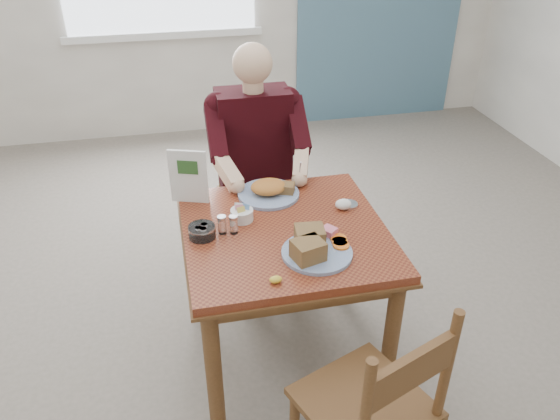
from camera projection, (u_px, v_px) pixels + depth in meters
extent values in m
plane|color=#685F54|center=(284.00, 349.00, 2.83)|extent=(6.00, 6.00, 0.00)
ellipsoid|color=yellow|center=(276.00, 280.00, 2.11)|extent=(0.05, 0.04, 0.03)
ellipsoid|color=white|center=(343.00, 204.00, 2.58)|extent=(0.08, 0.07, 0.05)
cylinder|color=silver|center=(349.00, 204.00, 2.61)|extent=(0.10, 0.10, 0.01)
cube|color=white|center=(164.00, 35.00, 4.75)|extent=(1.72, 0.04, 0.06)
cube|color=brown|center=(285.00, 232.00, 2.45)|extent=(0.90, 0.90, 0.04)
cube|color=brown|center=(285.00, 238.00, 2.47)|extent=(0.92, 0.92, 0.01)
cylinder|color=brown|center=(214.00, 370.00, 2.25)|extent=(0.07, 0.07, 0.71)
cylinder|color=brown|center=(391.00, 341.00, 2.40)|extent=(0.07, 0.07, 0.71)
cylinder|color=brown|center=(197.00, 260.00, 2.90)|extent=(0.07, 0.07, 0.71)
cylinder|color=brown|center=(337.00, 242.00, 3.05)|extent=(0.07, 0.07, 0.71)
cube|color=brown|center=(307.00, 300.00, 2.17)|extent=(0.80, 0.03, 0.08)
cube|color=brown|center=(268.00, 203.00, 2.82)|extent=(0.80, 0.03, 0.08)
cube|color=brown|center=(199.00, 256.00, 2.42)|extent=(0.03, 0.80, 0.08)
cube|color=brown|center=(366.00, 235.00, 2.56)|extent=(0.03, 0.80, 0.08)
cylinder|color=brown|center=(232.00, 255.00, 3.16)|extent=(0.04, 0.04, 0.45)
cylinder|color=brown|center=(293.00, 247.00, 3.23)|extent=(0.04, 0.04, 0.45)
cylinder|color=brown|center=(224.00, 223.00, 3.46)|extent=(0.04, 0.04, 0.45)
cylinder|color=brown|center=(280.00, 216.00, 3.53)|extent=(0.04, 0.04, 0.45)
cube|color=brown|center=(256.00, 201.00, 3.22)|extent=(0.42, 0.42, 0.03)
cylinder|color=brown|center=(220.00, 155.00, 3.21)|extent=(0.04, 0.04, 0.50)
cylinder|color=brown|center=(280.00, 149.00, 3.28)|extent=(0.04, 0.04, 0.50)
cube|color=brown|center=(250.00, 136.00, 3.19)|extent=(0.38, 0.03, 0.14)
cylinder|color=brown|center=(364.00, 393.00, 2.32)|extent=(0.05, 0.05, 0.45)
cube|color=brown|center=(364.00, 403.00, 1.98)|extent=(0.54, 0.54, 0.03)
cylinder|color=brown|center=(365.00, 420.00, 1.64)|extent=(0.05, 0.05, 0.50)
cylinder|color=brown|center=(447.00, 369.00, 1.81)|extent=(0.05, 0.05, 0.50)
cube|color=brown|center=(412.00, 371.00, 1.68)|extent=(0.37, 0.17, 0.14)
cube|color=gray|center=(242.00, 202.00, 3.06)|extent=(0.13, 0.38, 0.12)
cube|color=gray|center=(277.00, 198.00, 3.10)|extent=(0.13, 0.38, 0.12)
cube|color=gray|center=(249.00, 264.00, 3.07)|extent=(0.10, 0.10, 0.48)
cube|color=gray|center=(284.00, 259.00, 3.10)|extent=(0.10, 0.10, 0.48)
cube|color=black|center=(254.00, 140.00, 3.05)|extent=(0.40, 0.22, 0.58)
sphere|color=black|center=(218.00, 106.00, 2.90)|extent=(0.15, 0.15, 0.15)
sphere|color=black|center=(287.00, 100.00, 2.97)|extent=(0.15, 0.15, 0.15)
cylinder|color=#DFB28D|center=(253.00, 88.00, 2.87)|extent=(0.11, 0.11, 0.08)
sphere|color=#DFB28D|center=(252.00, 63.00, 2.80)|extent=(0.21, 0.21, 0.21)
cube|color=black|center=(216.00, 132.00, 2.85)|extent=(0.09, 0.29, 0.27)
cube|color=black|center=(297.00, 125.00, 2.93)|extent=(0.09, 0.29, 0.27)
sphere|color=black|center=(220.00, 159.00, 2.80)|extent=(0.09, 0.09, 0.09)
sphere|color=black|center=(302.00, 151.00, 2.89)|extent=(0.09, 0.09, 0.09)
cube|color=#DFB28D|center=(228.00, 172.00, 2.75)|extent=(0.14, 0.23, 0.14)
cube|color=#DFB28D|center=(301.00, 165.00, 2.82)|extent=(0.14, 0.23, 0.14)
sphere|color=#DFB28D|center=(237.00, 186.00, 2.70)|extent=(0.08, 0.08, 0.08)
sphere|color=#DFB28D|center=(299.00, 179.00, 2.76)|extent=(0.08, 0.08, 0.08)
cylinder|color=silver|center=(300.00, 170.00, 2.73)|extent=(0.01, 0.05, 0.12)
cylinder|color=white|center=(317.00, 253.00, 2.27)|extent=(0.34, 0.34, 0.02)
cube|color=#A37B48|center=(308.00, 250.00, 2.20)|extent=(0.15, 0.13, 0.08)
cube|color=#A37B48|center=(310.00, 237.00, 2.29)|extent=(0.13, 0.12, 0.08)
cylinder|color=orange|center=(341.00, 245.00, 2.30)|extent=(0.07, 0.07, 0.01)
cylinder|color=orange|center=(340.00, 242.00, 2.32)|extent=(0.09, 0.09, 0.01)
cylinder|color=orange|center=(338.00, 238.00, 2.34)|extent=(0.10, 0.10, 0.01)
cube|color=#E86D85|center=(329.00, 231.00, 2.37)|extent=(0.08, 0.08, 0.03)
cylinder|color=white|center=(269.00, 194.00, 2.70)|extent=(0.40, 0.40, 0.02)
ellipsoid|color=orange|center=(268.00, 187.00, 2.67)|extent=(0.22, 0.20, 0.07)
cube|color=#A37B48|center=(283.00, 188.00, 2.69)|extent=(0.13, 0.11, 0.04)
cylinder|color=white|center=(242.00, 215.00, 2.49)|extent=(0.13, 0.13, 0.05)
cube|color=pink|center=(239.00, 208.00, 2.47)|extent=(0.04, 0.02, 0.03)
cube|color=#6699D8|center=(246.00, 207.00, 2.48)|extent=(0.04, 0.03, 0.03)
cube|color=#EAD159|center=(241.00, 210.00, 2.46)|extent=(0.04, 0.02, 0.03)
cube|color=white|center=(239.00, 206.00, 2.49)|extent=(0.04, 0.03, 0.03)
cylinder|color=white|center=(222.00, 226.00, 2.40)|extent=(0.04, 0.04, 0.07)
cylinder|color=silver|center=(222.00, 218.00, 2.37)|extent=(0.05, 0.05, 0.02)
cylinder|color=white|center=(234.00, 226.00, 2.40)|extent=(0.04, 0.04, 0.07)
cylinder|color=silver|center=(233.00, 218.00, 2.38)|extent=(0.05, 0.05, 0.02)
cylinder|color=white|center=(202.00, 232.00, 2.38)|extent=(0.15, 0.15, 0.05)
cylinder|color=white|center=(198.00, 229.00, 2.36)|extent=(0.04, 0.04, 0.02)
cylinder|color=white|center=(204.00, 226.00, 2.38)|extent=(0.04, 0.04, 0.02)
cylinder|color=white|center=(203.00, 230.00, 2.35)|extent=(0.04, 0.04, 0.02)
cube|color=white|center=(188.00, 177.00, 2.58)|extent=(0.18, 0.07, 0.27)
cube|color=#2D5926|center=(188.00, 168.00, 2.54)|extent=(0.09, 0.04, 0.07)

